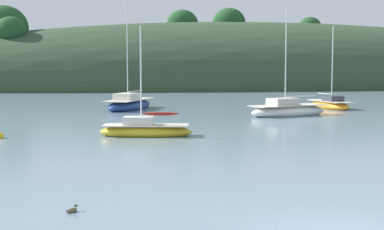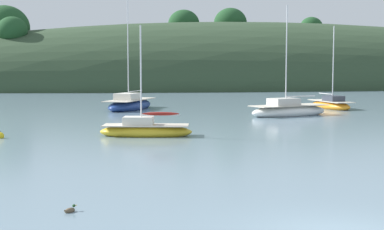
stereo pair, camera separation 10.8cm
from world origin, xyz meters
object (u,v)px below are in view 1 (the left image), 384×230
(mooring_buoy_outer, at_px, (0,136))
(sailboat_cream_ketch, at_px, (330,105))
(sailboat_red_portside, at_px, (288,110))
(duck_straggler, at_px, (72,210))
(sailboat_black_sloop, at_px, (129,105))
(sailboat_teal_outer, at_px, (145,130))

(mooring_buoy_outer, bearing_deg, sailboat_cream_ketch, 31.97)
(sailboat_red_portside, bearing_deg, duck_straggler, -120.74)
(mooring_buoy_outer, xyz_separation_m, duck_straggler, (4.40, -17.11, -0.07))
(sailboat_cream_ketch, xyz_separation_m, duck_straggler, (-23.09, -34.27, -0.32))
(sailboat_red_portside, height_order, duck_straggler, sailboat_red_portside)
(sailboat_black_sloop, bearing_deg, sailboat_cream_ketch, -7.01)
(sailboat_black_sloop, bearing_deg, duck_straggler, -96.66)
(mooring_buoy_outer, bearing_deg, sailboat_red_portside, 27.02)
(duck_straggler, bearing_deg, sailboat_teal_outer, 77.34)
(sailboat_teal_outer, bearing_deg, sailboat_cream_ketch, 42.27)
(sailboat_cream_ketch, distance_m, mooring_buoy_outer, 32.40)
(sailboat_black_sloop, relative_size, duck_straggler, 28.42)
(sailboat_red_portside, height_order, sailboat_black_sloop, sailboat_black_sloop)
(sailboat_black_sloop, bearing_deg, mooring_buoy_outer, -114.01)
(mooring_buoy_outer, bearing_deg, sailboat_teal_outer, -2.97)
(sailboat_black_sloop, relative_size, sailboat_cream_ketch, 1.33)
(sailboat_black_sloop, height_order, duck_straggler, sailboat_black_sloop)
(sailboat_red_portside, distance_m, duck_straggler, 32.32)
(sailboat_red_portside, xyz_separation_m, sailboat_black_sloop, (-12.25, 8.80, 0.03))
(sailboat_red_portside, relative_size, sailboat_cream_ketch, 1.15)
(sailboat_black_sloop, xyz_separation_m, sailboat_cream_ketch, (18.82, -2.31, -0.08))
(duck_straggler, bearing_deg, sailboat_black_sloop, 83.34)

